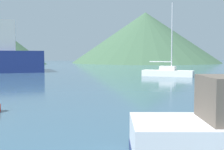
{
  "coord_description": "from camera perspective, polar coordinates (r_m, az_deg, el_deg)",
  "views": [
    {
      "loc": [
        -3.05,
        -0.32,
        2.24
      ],
      "look_at": [
        0.51,
        14.0,
        1.2
      ],
      "focal_mm": 45.0,
      "sensor_mm": 36.0,
      "label": 1
    }
  ],
  "objects": [
    {
      "name": "sailboat_inner",
      "position": [
        30.44,
        11.25,
        0.61
      ],
      "size": [
        5.14,
        4.43,
        7.73
      ],
      "rotation": [
        0.0,
        0.0,
        -0.65
      ],
      "color": "white",
      "rests_on": "ground_plane"
    },
    {
      "name": "hill_east",
      "position": [
        85.76,
        6.77,
        7.55
      ],
      "size": [
        44.01,
        44.01,
        15.08
      ],
      "color": "#38563D",
      "rests_on": "ground_plane"
    }
  ]
}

